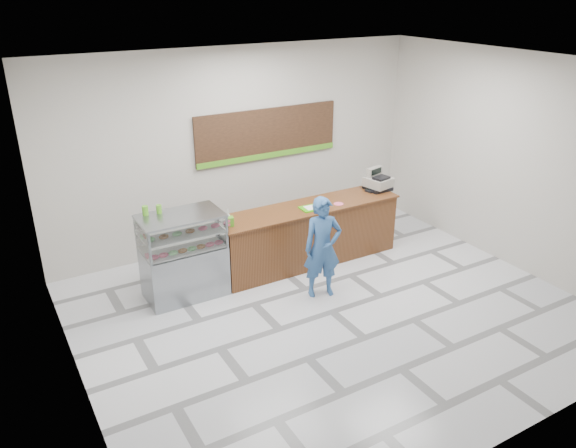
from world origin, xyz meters
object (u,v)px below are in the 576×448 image
cash_register (378,182)px  customer (323,247)px  serving_tray (312,208)px  sales_counter (308,234)px  display_case (183,255)px

cash_register → customer: (-1.90, -1.10, -0.38)m
cash_register → serving_tray: (-1.51, -0.20, -0.13)m
serving_tray → customer: size_ratio=0.25×
customer → sales_counter: bearing=85.7°
display_case → serving_tray: bearing=-3.0°
sales_counter → display_case: 2.23m
sales_counter → serving_tray: 0.54m
display_case → cash_register: cash_register is taller
cash_register → customer: 2.23m
sales_counter → display_case: display_case is taller
display_case → customer: size_ratio=0.84×
serving_tray → customer: (-0.38, -0.91, -0.25)m
sales_counter → serving_tray: (-0.01, -0.12, 0.52)m
display_case → cash_register: (3.72, 0.08, 0.50)m
display_case → cash_register: bearing=1.3°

